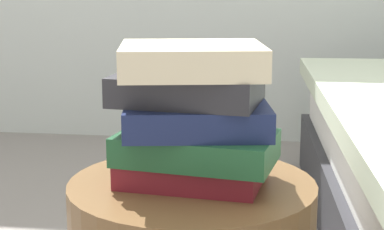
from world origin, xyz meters
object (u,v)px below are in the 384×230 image
object	(u,v)px
book_charcoal	(188,88)
book_navy	(197,119)
book_cream	(190,59)
book_forest	(197,148)
book_maroon	(192,171)

from	to	relation	value
book_charcoal	book_navy	bearing A→B (deg)	-32.75
book_navy	book_cream	size ratio (longest dim) A/B	1.03
book_forest	book_charcoal	bearing A→B (deg)	141.05
book_maroon	book_navy	size ratio (longest dim) A/B	0.99
book_maroon	book_navy	distance (m)	0.10
book_navy	book_charcoal	xyz separation A→B (m)	(-0.02, 0.02, 0.05)
book_charcoal	book_cream	bearing A→B (deg)	-41.65
book_forest	book_charcoal	distance (m)	0.11
book_forest	book_navy	distance (m)	0.05
book_maroon	book_cream	xyz separation A→B (m)	(-0.00, 0.00, 0.20)
book_maroon	book_forest	world-z (taller)	book_forest
book_charcoal	book_cream	distance (m)	0.05
book_maroon	book_forest	size ratio (longest dim) A/B	0.91
book_navy	book_charcoal	bearing A→B (deg)	131.16
book_forest	book_charcoal	size ratio (longest dim) A/B	1.09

